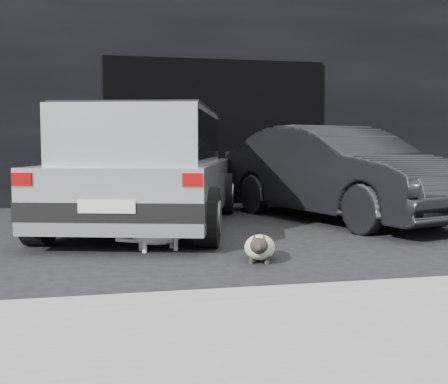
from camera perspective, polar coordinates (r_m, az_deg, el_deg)
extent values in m
plane|color=black|center=(6.18, -2.45, -5.08)|extent=(80.00, 80.00, 0.00)
cube|color=black|center=(12.26, -2.65, 11.48)|extent=(34.00, 4.00, 5.00)
cube|color=black|center=(10.20, -0.73, 6.10)|extent=(4.00, 0.10, 2.60)
cube|color=gray|center=(4.08, 18.29, -9.56)|extent=(18.00, 0.25, 0.12)
cube|color=silver|center=(7.36, -7.56, 0.50)|extent=(2.88, 4.45, 0.65)
cube|color=silver|center=(7.14, -7.94, 5.60)|extent=(2.30, 3.07, 0.65)
cube|color=black|center=(7.14, -7.94, 5.60)|extent=(2.28, 2.97, 0.53)
cube|color=black|center=(5.45, -11.58, -2.02)|extent=(1.83, 0.67, 0.19)
cube|color=black|center=(9.31, -5.19, 0.80)|extent=(1.83, 0.67, 0.19)
cube|color=silver|center=(5.36, -11.84, -1.46)|extent=(0.53, 0.17, 0.13)
cube|color=#8C0707|center=(5.62, -19.86, 1.22)|extent=(0.19, 0.08, 0.13)
cube|color=#8C0707|center=(5.19, -3.22, 1.23)|extent=(0.19, 0.08, 0.13)
cube|color=black|center=(7.15, -7.97, 8.34)|extent=(2.22, 2.81, 0.03)
cylinder|color=black|center=(6.23, -18.31, -2.31)|extent=(0.40, 0.67, 0.63)
cylinder|color=slate|center=(6.28, -19.38, -2.29)|extent=(0.12, 0.34, 0.35)
cylinder|color=black|center=(5.80, -1.68, -2.57)|extent=(0.40, 0.67, 0.63)
cylinder|color=slate|center=(5.79, -0.43, -2.58)|extent=(0.12, 0.34, 0.35)
cylinder|color=black|center=(8.96, -11.39, -0.10)|extent=(0.40, 0.67, 0.63)
cylinder|color=slate|center=(9.00, -12.17, -0.09)|extent=(0.12, 0.34, 0.35)
cylinder|color=black|center=(8.67, 0.10, -0.16)|extent=(0.40, 0.67, 0.63)
cylinder|color=slate|center=(8.66, 0.93, -0.17)|extent=(0.12, 0.34, 0.35)
imported|color=black|center=(8.06, 11.54, 1.89)|extent=(2.56, 4.30, 1.34)
ellipsoid|color=beige|center=(5.19, 3.65, -5.61)|extent=(0.44, 0.62, 0.22)
ellipsoid|color=beige|center=(5.05, 3.61, -5.61)|extent=(0.30, 0.30, 0.20)
ellipsoid|color=black|center=(4.89, 3.57, -5.47)|extent=(0.19, 0.18, 0.14)
sphere|color=black|center=(4.83, 3.55, -5.70)|extent=(0.06, 0.06, 0.06)
cone|color=black|center=(4.90, 4.06, -4.68)|extent=(0.07, 0.08, 0.08)
cone|color=black|center=(4.90, 3.10, -4.67)|extent=(0.07, 0.08, 0.08)
cylinder|color=black|center=(5.04, 4.40, -6.92)|extent=(0.05, 0.05, 0.07)
cylinder|color=black|center=(5.04, 2.79, -6.91)|extent=(0.05, 0.05, 0.07)
cylinder|color=black|center=(5.37, 4.45, -6.21)|extent=(0.05, 0.05, 0.07)
cylinder|color=black|center=(5.37, 2.93, -6.19)|extent=(0.05, 0.05, 0.07)
cylinder|color=black|center=(5.50, 3.73, -5.41)|extent=(0.06, 0.31, 0.09)
ellipsoid|color=silver|center=(5.69, -6.68, -4.19)|extent=(0.59, 0.37, 0.24)
ellipsoid|color=silver|center=(5.72, -5.37, -3.87)|extent=(0.28, 0.28, 0.20)
ellipsoid|color=silver|center=(5.76, -4.03, -3.00)|extent=(0.16, 0.18, 0.14)
sphere|color=silver|center=(5.78, -3.44, -3.05)|extent=(0.06, 0.06, 0.06)
cone|color=silver|center=(5.78, -4.31, -2.33)|extent=(0.07, 0.06, 0.07)
cone|color=silver|center=(5.71, -4.05, -2.42)|extent=(0.07, 0.06, 0.07)
cylinder|color=silver|center=(5.81, -5.34, -5.04)|extent=(0.04, 0.04, 0.14)
cylinder|color=silver|center=(5.69, -4.91, -5.25)|extent=(0.04, 0.04, 0.14)
cylinder|color=silver|center=(5.73, -8.42, -5.22)|extent=(0.04, 0.04, 0.14)
cylinder|color=silver|center=(5.60, -8.06, -5.45)|extent=(0.04, 0.04, 0.14)
cylinder|color=silver|center=(5.62, -9.60, -4.87)|extent=(0.28, 0.19, 0.09)
ellipsoid|color=gray|center=(5.63, -7.58, -4.03)|extent=(0.22, 0.18, 0.10)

